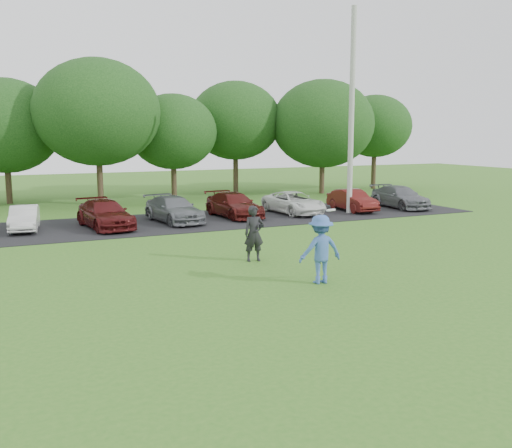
{
  "coord_description": "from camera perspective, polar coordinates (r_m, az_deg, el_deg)",
  "views": [
    {
      "loc": [
        -7.76,
        -13.39,
        4.27
      ],
      "look_at": [
        0.0,
        3.5,
        1.3
      ],
      "focal_mm": 40.0,
      "sensor_mm": 36.0,
      "label": 1
    }
  ],
  "objects": [
    {
      "name": "parking_lot",
      "position": [
        27.83,
        -8.2,
        0.2
      ],
      "size": [
        32.0,
        6.5,
        0.03
      ],
      "primitive_type": "cube",
      "color": "black",
      "rests_on": "ground"
    },
    {
      "name": "utility_pole",
      "position": [
        30.82,
        9.53,
        10.97
      ],
      "size": [
        0.28,
        0.28,
        10.7
      ],
      "primitive_type": "cylinder",
      "color": "#ADADA8",
      "rests_on": "ground"
    },
    {
      "name": "frisbee_player",
      "position": [
        16.4,
        6.47,
        -2.52
      ],
      "size": [
        1.33,
        0.83,
        2.14
      ],
      "color": "#3B60A7",
      "rests_on": "ground"
    },
    {
      "name": "parked_cars",
      "position": [
        27.67,
        -8.53,
        1.43
      ],
      "size": [
        28.69,
        5.12,
        1.25
      ],
      "color": "silver",
      "rests_on": "parking_lot"
    },
    {
      "name": "tree_row",
      "position": [
        37.32,
        -10.45,
        9.92
      ],
      "size": [
        42.39,
        9.85,
        8.64
      ],
      "color": "#38281C",
      "rests_on": "ground"
    },
    {
      "name": "camera_bystander",
      "position": [
        19.1,
        -0.2,
        -0.96
      ],
      "size": [
        0.74,
        0.54,
        1.88
      ],
      "color": "black",
      "rests_on": "ground"
    },
    {
      "name": "ground",
      "position": [
        16.05,
        5.26,
        -6.39
      ],
      "size": [
        100.0,
        100.0,
        0.0
      ],
      "primitive_type": "plane",
      "color": "#346D1F",
      "rests_on": "ground"
    }
  ]
}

